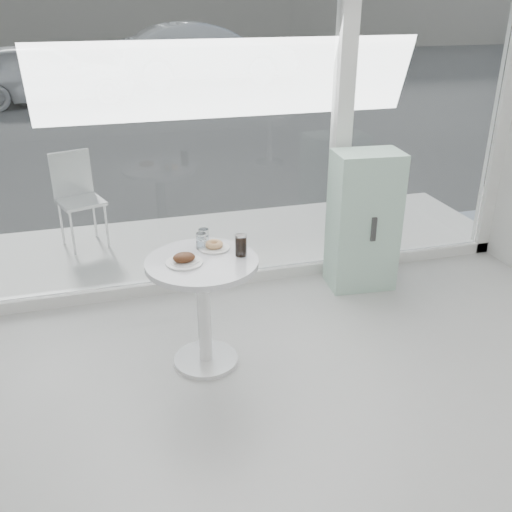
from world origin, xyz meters
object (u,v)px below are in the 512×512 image
object	(u,v)px
mint_cabinet	(363,221)
water_tumbler_b	(204,238)
water_tumbler_a	(201,242)
plate_donut	(214,246)
plate_fritter	(185,259)
car_silver	(205,53)
cola_glass	(241,246)
main_table	(203,291)
car_white	(45,73)
patio_chair	(77,193)

from	to	relation	value
mint_cabinet	water_tumbler_b	world-z (taller)	mint_cabinet
mint_cabinet	water_tumbler_a	world-z (taller)	mint_cabinet
plate_donut	water_tumbler_a	distance (m)	0.09
plate_donut	water_tumbler_a	bearing A→B (deg)	159.45
plate_fritter	water_tumbler_b	world-z (taller)	water_tumbler_b
car_silver	cola_glass	bearing A→B (deg)	167.71
mint_cabinet	water_tumbler_a	xyz separation A→B (m)	(-1.47, -0.59, 0.23)
mint_cabinet	cola_glass	size ratio (longest dim) A/B	8.21
plate_donut	water_tumbler_a	xyz separation A→B (m)	(-0.08, 0.03, 0.03)
main_table	plate_donut	size ratio (longest dim) A/B	3.80
cola_glass	mint_cabinet	bearing A→B (deg)	31.74
car_silver	water_tumbler_b	bearing A→B (deg)	166.67
plate_donut	car_white	bearing A→B (deg)	98.44
main_table	cola_glass	bearing A→B (deg)	0.22
cola_glass	car_silver	bearing A→B (deg)	79.76
plate_donut	water_tumbler_b	world-z (taller)	water_tumbler_b
patio_chair	water_tumbler_b	bearing A→B (deg)	-85.80
water_tumbler_b	cola_glass	bearing A→B (deg)	-51.19
water_tumbler_b	patio_chair	bearing A→B (deg)	113.03
car_white	plate_donut	distance (m)	10.91
water_tumbler_a	water_tumbler_b	size ratio (longest dim) A/B	0.99
car_white	water_tumbler_b	world-z (taller)	car_white
mint_cabinet	plate_fritter	size ratio (longest dim) A/B	5.03
mint_cabinet	car_silver	distance (m)	12.24
plate_fritter	water_tumbler_b	xyz separation A→B (m)	(0.17, 0.26, 0.02)
car_silver	water_tumbler_b	distance (m)	12.96
water_tumbler_a	car_silver	bearing A→B (deg)	78.65
car_white	cola_glass	distance (m)	11.08
car_silver	water_tumbler_a	distance (m)	13.03
main_table	water_tumbler_b	distance (m)	0.37
car_silver	water_tumbler_a	size ratio (longest dim) A/B	44.83
patio_chair	car_white	size ratio (longest dim) A/B	0.23
mint_cabinet	plate_fritter	world-z (taller)	mint_cabinet
car_white	main_table	bearing A→B (deg)	-178.10
car_silver	cola_glass	size ratio (longest dim) A/B	33.92
patio_chair	plate_fritter	distance (m)	2.36
mint_cabinet	car_silver	bearing A→B (deg)	89.69
mint_cabinet	plate_fritter	xyz separation A→B (m)	(-1.61, -0.79, 0.21)
mint_cabinet	main_table	bearing A→B (deg)	-148.00
main_table	water_tumbler_b	xyz separation A→B (m)	(0.06, 0.24, 0.27)
plate_donut	water_tumbler_a	size ratio (longest dim) A/B	1.88
plate_fritter	water_tumbler_a	world-z (taller)	water_tumbler_a
patio_chair	plate_fritter	bearing A→B (deg)	-92.13
car_white	water_tumbler_b	xyz separation A→B (m)	(1.55, -10.70, 0.15)
mint_cabinet	water_tumbler_b	size ratio (longest dim) A/B	10.71
water_tumbler_b	car_white	bearing A→B (deg)	98.25
main_table	water_tumbler_a	distance (m)	0.32
car_silver	cola_glass	xyz separation A→B (m)	(-2.34, -12.96, 0.04)
water_tumbler_a	cola_glass	size ratio (longest dim) A/B	0.76
car_white	plate_fritter	size ratio (longest dim) A/B	16.90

